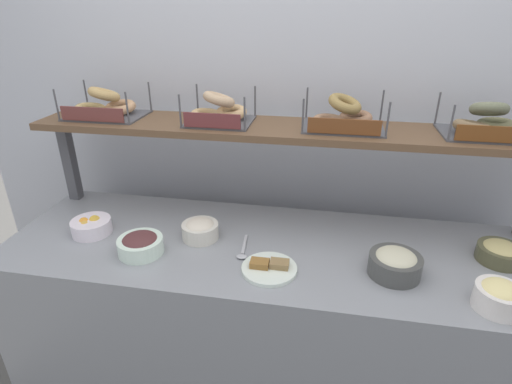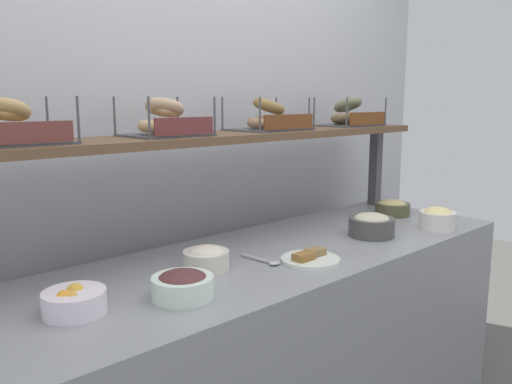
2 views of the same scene
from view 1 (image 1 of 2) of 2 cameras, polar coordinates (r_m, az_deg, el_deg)
name	(u,v)px [view 1 (image 1 of 2)]	position (r m, az deg, el deg)	size (l,w,h in m)	color
back_wall	(288,126)	(2.03, 4.51, 9.25)	(3.40, 0.06, 2.40)	silver
deli_counter	(269,325)	(1.94, 1.84, -18.23)	(2.20, 0.70, 0.85)	gray
shelf_riser_left	(69,161)	(2.19, -24.85, 4.00)	(0.05, 0.05, 0.40)	#4C4C51
upper_shelf	(281,129)	(1.74, 3.58, 8.82)	(2.16, 0.32, 0.03)	brown
bowl_chocolate_spread	(140,244)	(1.67, -16.02, -7.07)	(0.18, 0.18, 0.08)	white
bowl_potato_salad	(200,229)	(1.72, -7.89, -5.23)	(0.15, 0.15, 0.08)	silver
bowl_hummus	(500,252)	(1.82, 31.25, -7.29)	(0.17, 0.17, 0.08)	brown
bowl_fruit_salad	(91,226)	(1.88, -22.23, -4.47)	(0.17, 0.17, 0.08)	white
bowl_tuna_salad	(395,263)	(1.57, 19.05, -9.47)	(0.19, 0.19, 0.10)	#494A47
bowl_egg_salad	(500,296)	(1.56, 31.16, -12.46)	(0.16, 0.16, 0.10)	white
serving_plate_white	(269,268)	(1.53, 1.89, -10.65)	(0.21, 0.21, 0.04)	white
serving_spoon_near_plate	(243,251)	(1.63, -1.85, -8.34)	(0.04, 0.18, 0.01)	#B7B7BC
bagel_basket_sesame	(105,107)	(1.99, -20.53, 11.24)	(0.34, 0.25, 0.14)	#4C4C51
bagel_basket_plain	(219,112)	(1.78, -5.26, 11.21)	(0.28, 0.25, 0.14)	#4C4C51
bagel_basket_everything	(343,118)	(1.73, 12.21, 10.24)	(0.33, 0.26, 0.14)	#4C4C51
bagel_basket_poppy	(485,124)	(1.83, 29.65, 8.39)	(0.33, 0.25, 0.15)	#4C4C51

